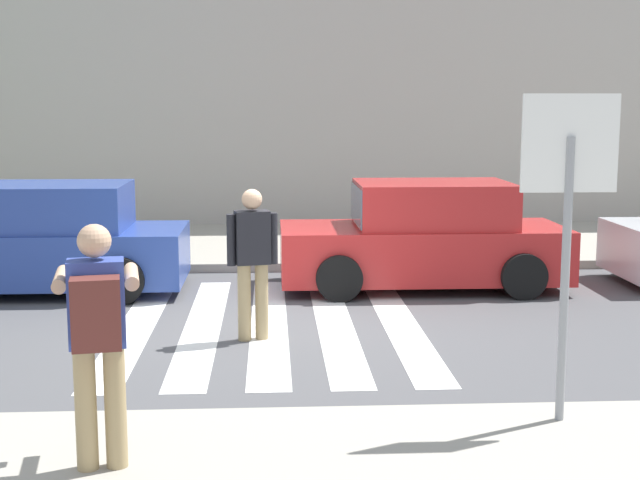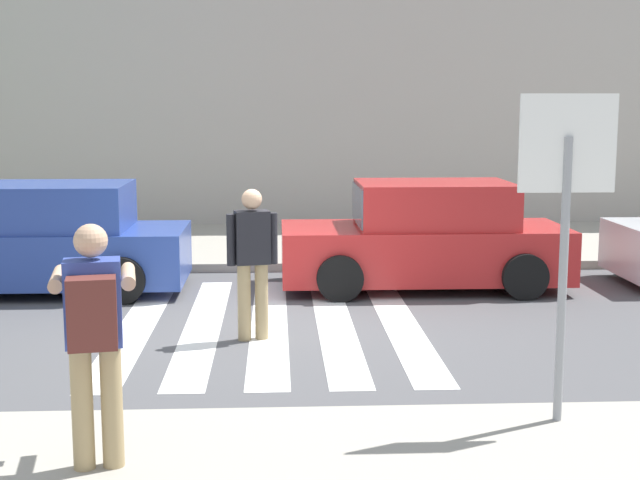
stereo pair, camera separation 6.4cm
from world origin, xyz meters
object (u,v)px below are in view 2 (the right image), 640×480
Objects in this scene: stop_sign at (566,185)px; parked_car_blue at (44,241)px; photographer_with_backpack at (94,325)px; pedestrian_crossing at (252,255)px; parked_car_red at (426,239)px.

parked_car_blue is at bearing 133.31° from stop_sign.
photographer_with_backpack is 0.42× the size of parked_car_blue.
pedestrian_crossing is (-2.53, 3.11, -1.06)m from stop_sign.
parked_car_red is (3.42, 6.71, -0.44)m from photographer_with_backpack.
pedestrian_crossing is 3.71m from parked_car_red.
parked_car_blue is at bearing 180.00° from parked_car_red.
parked_car_blue is 1.00× the size of parked_car_red.
stop_sign is 3.70m from photographer_with_backpack.
photographer_with_backpack is at bearing -117.01° from parked_car_red.
parked_car_red is (5.48, 0.00, 0.00)m from parked_car_blue.
pedestrian_crossing is at bearing -42.56° from parked_car_blue.
photographer_with_backpack is at bearing -167.01° from stop_sign.
parked_car_red is at bearing 62.99° from photographer_with_backpack.
stop_sign is 1.51× the size of pedestrian_crossing.
photographer_with_backpack is 0.42× the size of parked_car_red.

